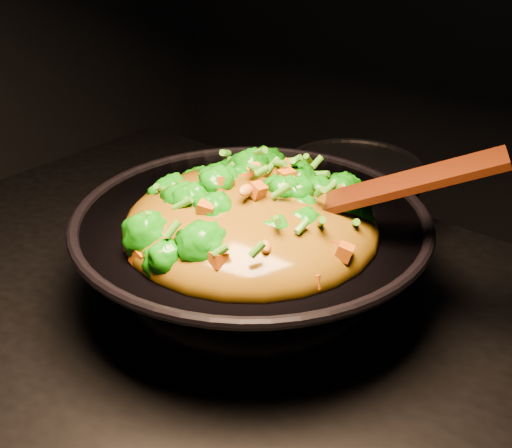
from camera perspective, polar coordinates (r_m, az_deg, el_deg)
The scene contains 4 objects.
wok at distance 0.90m, azimuth -0.41°, elevation -3.08°, with size 0.47×0.47×0.13m, color black, non-canonical shape.
stir_fry at distance 0.81m, azimuth -0.48°, elevation 3.03°, with size 0.33×0.33×0.11m, color #147608, non-canonical shape.
spatula at distance 0.79m, azimuth 8.79°, elevation 2.47°, with size 0.36×0.05×0.01m, color #361107.
back_pot at distance 1.09m, azimuth 8.51°, elevation 2.40°, with size 0.22×0.22×0.13m, color black.
Camera 1 is at (0.54, -0.52, 1.44)m, focal length 45.00 mm.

